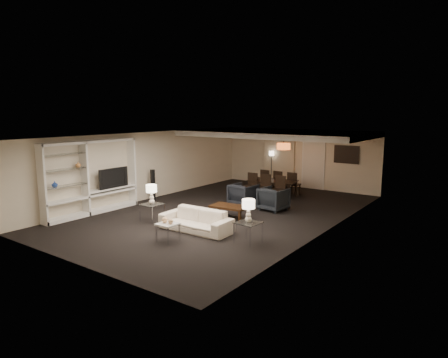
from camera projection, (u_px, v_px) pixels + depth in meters
floor at (224, 212)px, 13.02m from camera, size 11.00×11.00×0.00m
ceiling at (224, 135)px, 12.60m from camera, size 7.00×11.00×0.02m
wall_back at (298, 158)px, 17.21m from camera, size 7.00×0.02×2.50m
wall_front at (72, 207)px, 8.41m from camera, size 7.00×0.02×2.50m
wall_left at (148, 166)px, 14.83m from camera, size 0.02×11.00×2.50m
wall_right at (329, 186)px, 10.79m from camera, size 0.02×11.00×2.50m
ceiling_soffit at (277, 134)px, 15.42m from camera, size 7.00×4.00×0.20m
curtains at (279, 158)px, 17.67m from camera, size 1.50×0.12×2.40m
door at (313, 164)px, 16.81m from camera, size 0.90×0.05×2.10m
painting at (347, 154)px, 15.91m from camera, size 0.95×0.04×0.65m
media_unit at (92, 178)px, 12.65m from camera, size 0.38×3.40×2.35m
pendant_light at (284, 146)px, 15.32m from camera, size 0.52×0.52×0.24m
sofa at (196, 220)px, 10.93m from camera, size 2.08×0.86×0.60m
coffee_table at (229, 212)px, 12.23m from camera, size 1.18×0.75×0.40m
armchair_left at (243, 195)px, 13.90m from camera, size 0.89×0.91×0.77m
armchair_right at (274, 199)px, 13.21m from camera, size 0.91×0.93×0.77m
side_table_left at (152, 213)px, 11.92m from camera, size 0.57×0.57×0.53m
side_table_right at (248, 233)px, 9.96m from camera, size 0.61×0.61×0.53m
table_lamp_left at (152, 194)px, 11.82m from camera, size 0.34×0.34×0.58m
table_lamp_right at (248, 211)px, 9.86m from camera, size 0.33×0.33×0.58m
marble_table at (168, 232)px, 10.06m from camera, size 0.48×0.48×0.47m
gold_gourd_a at (165, 220)px, 10.07m from camera, size 0.15×0.15×0.15m
gold_gourd_b at (171, 221)px, 9.95m from camera, size 0.13×0.13×0.13m
television at (111, 178)px, 13.25m from camera, size 1.14×0.15×0.66m
vase_blue at (55, 184)px, 11.64m from camera, size 0.17×0.17×0.18m
vase_amber at (78, 164)px, 12.21m from camera, size 0.16×0.16×0.17m
floor_speaker at (153, 185)px, 14.72m from camera, size 0.14×0.14×1.14m
dining_table at (272, 188)px, 15.37m from camera, size 1.90×1.22×0.63m
chair_nl at (250, 185)px, 15.17m from camera, size 0.45×0.45×0.93m
chair_nm at (264, 187)px, 14.82m from camera, size 0.48×0.48×0.93m
chair_nr at (278, 189)px, 14.48m from camera, size 0.46×0.46×0.93m
chair_fl at (267, 181)px, 16.21m from camera, size 0.44×0.44×0.93m
chair_fm at (280, 182)px, 15.86m from camera, size 0.48×0.48×0.93m
chair_fr at (294, 184)px, 15.52m from camera, size 0.44×0.44×0.93m
floor_lamp at (271, 168)px, 17.72m from camera, size 0.28×0.28×1.52m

